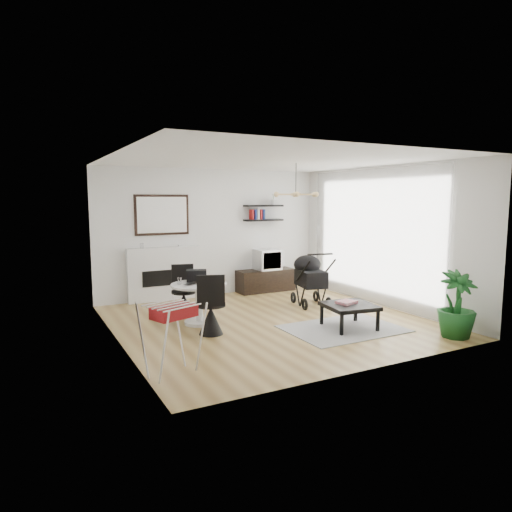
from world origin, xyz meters
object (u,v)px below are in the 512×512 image
tv_console (266,280)px  crt_tv (267,259)px  stroller (310,281)px  drying_rack (172,337)px  potted_plant (457,304)px  coffee_table (349,307)px  fireplace (164,267)px  dining_table (199,297)px

tv_console → crt_tv: 0.48m
crt_tv → stroller: 1.57m
drying_rack → crt_tv: bearing=28.3°
drying_rack → potted_plant: bearing=-27.2°
tv_console → coffee_table: tv_console is taller
fireplace → tv_console: (2.28, -0.16, -0.44)m
stroller → potted_plant: (0.74, -2.79, 0.04)m
crt_tv → dining_table: crt_tv is taller
drying_rack → dining_table: bearing=41.3°
stroller → potted_plant: size_ratio=1.08×
drying_rack → potted_plant: (4.22, -0.55, 0.05)m
tv_console → coffee_table: (-0.26, -3.23, 0.11)m
fireplace → drying_rack: (-1.08, -3.95, -0.23)m
tv_console → dining_table: bearing=-141.1°
crt_tv → coffee_table: 3.26m
crt_tv → stroller: (0.08, -1.55, -0.25)m
tv_console → stroller: size_ratio=1.21×
fireplace → coffee_table: 3.96m
fireplace → drying_rack: 4.10m
potted_plant → stroller: bearing=104.8°
stroller → dining_table: bearing=-160.7°
drying_rack → coffee_table: (3.11, 0.56, -0.10)m
tv_console → dining_table: (-2.29, -1.85, 0.20)m
crt_tv → drying_rack: (-3.40, -3.79, -0.27)m
tv_console → coffee_table: size_ratio=1.55×
drying_rack → potted_plant: size_ratio=0.86×
tv_console → stroller: (0.12, -1.55, 0.22)m
fireplace → dining_table: bearing=-90.3°
fireplace → dining_table: 2.03m
coffee_table → potted_plant: (1.12, -1.12, 0.15)m
dining_table → coffee_table: bearing=-34.0°
crt_tv → stroller: stroller is taller
stroller → potted_plant: stroller is taller
tv_console → coffee_table: bearing=-94.5°
stroller → coffee_table: 1.72m
fireplace → crt_tv: bearing=-4.1°
crt_tv → drying_rack: 5.10m
fireplace → stroller: bearing=-35.5°
tv_console → potted_plant: size_ratio=1.31×
dining_table → drying_rack: (-1.07, -1.94, 0.01)m
fireplace → crt_tv: fireplace is taller
stroller → coffee_table: (-0.38, -1.67, -0.11)m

